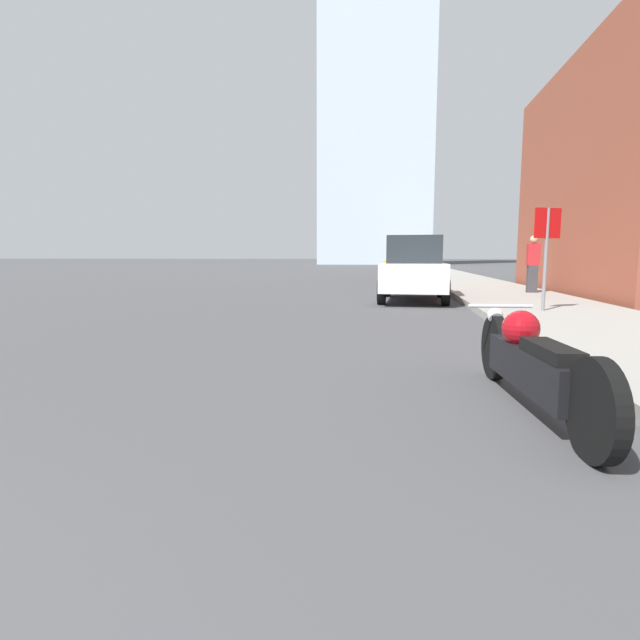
% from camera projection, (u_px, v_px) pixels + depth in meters
% --- Properties ---
extents(sidewalk, '(3.19, 240.00, 0.15)m').
position_uv_depth(sidewalk, '(437.00, 271.00, 38.42)').
color(sidewalk, gray).
rests_on(sidewalk, ground_plane).
extents(motorcycle, '(0.62, 2.76, 0.79)m').
position_uv_depth(motorcycle, '(531.00, 362.00, 4.10)').
color(motorcycle, black).
rests_on(motorcycle, ground_plane).
extents(parked_car_white, '(1.98, 4.26, 1.80)m').
position_uv_depth(parked_car_white, '(414.00, 269.00, 13.97)').
color(parked_car_white, silver).
rests_on(parked_car_white, ground_plane).
extents(parked_car_red, '(2.17, 3.97, 1.68)m').
position_uv_depth(parked_car_red, '(405.00, 264.00, 26.16)').
color(parked_car_red, red).
rests_on(parked_car_red, ground_plane).
extents(parked_car_yellow, '(2.14, 4.39, 1.55)m').
position_uv_depth(parked_car_yellow, '(398.00, 262.00, 36.17)').
color(parked_car_yellow, gold).
rests_on(parked_car_yellow, ground_plane).
extents(parked_car_blue, '(1.99, 4.15, 1.68)m').
position_uv_depth(parked_car_blue, '(397.00, 260.00, 48.39)').
color(parked_car_blue, '#1E3899').
rests_on(parked_car_blue, ground_plane).
extents(parked_car_green, '(1.96, 3.90, 1.73)m').
position_uv_depth(parked_car_green, '(398.00, 259.00, 59.99)').
color(parked_car_green, '#1E6B33').
rests_on(parked_car_green, ground_plane).
extents(stop_sign, '(0.57, 0.26, 2.06)m').
position_uv_depth(stop_sign, '(547.00, 241.00, 10.01)').
color(stop_sign, slate).
rests_on(stop_sign, sidewalk).
extents(pedestrian, '(0.36, 0.24, 1.72)m').
position_uv_depth(pedestrian, '(533.00, 263.00, 15.09)').
color(pedestrian, '#38383D').
rests_on(pedestrian, sidewalk).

